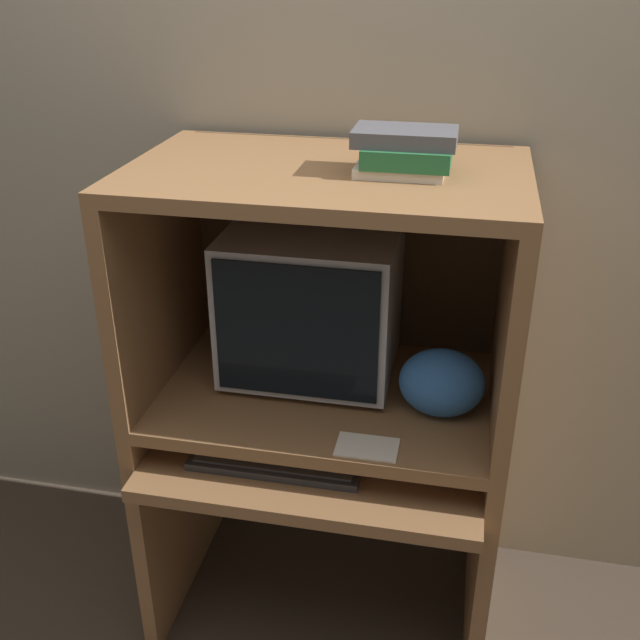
% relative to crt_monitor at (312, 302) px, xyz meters
% --- Properties ---
extents(wall_back, '(6.00, 0.06, 2.60)m').
position_rel_crt_monitor_xyz_m(wall_back, '(0.06, 0.28, 0.31)').
color(wall_back, gray).
rests_on(wall_back, ground_plane).
extents(desk_base, '(0.95, 0.69, 0.66)m').
position_rel_crt_monitor_xyz_m(desk_base, '(0.06, -0.13, -0.58)').
color(desk_base, brown).
rests_on(desk_base, ground_plane).
extents(desk_monitor_shelf, '(0.95, 0.61, 0.11)m').
position_rel_crt_monitor_xyz_m(desk_monitor_shelf, '(0.06, -0.08, -0.24)').
color(desk_monitor_shelf, brown).
rests_on(desk_monitor_shelf, desk_base).
extents(hutch_upper, '(0.95, 0.61, 0.61)m').
position_rel_crt_monitor_xyz_m(hutch_upper, '(0.06, -0.05, 0.19)').
color(hutch_upper, brown).
rests_on(hutch_upper, desk_monitor_shelf).
extents(crt_monitor, '(0.45, 0.38, 0.42)m').
position_rel_crt_monitor_xyz_m(crt_monitor, '(0.00, 0.00, 0.00)').
color(crt_monitor, '#B2B2B7').
rests_on(crt_monitor, desk_monitor_shelf).
extents(keyboard, '(0.44, 0.13, 0.03)m').
position_rel_crt_monitor_xyz_m(keyboard, '(-0.03, -0.29, -0.32)').
color(keyboard, '#2D2D30').
rests_on(keyboard, desk_base).
extents(mouse, '(0.07, 0.04, 0.03)m').
position_rel_crt_monitor_xyz_m(mouse, '(0.25, -0.28, -0.31)').
color(mouse, '#B7B7B7').
rests_on(mouse, desk_base).
extents(snack_bag, '(0.22, 0.16, 0.18)m').
position_rel_crt_monitor_xyz_m(snack_bag, '(0.36, -0.14, -0.13)').
color(snack_bag, '#336BB7').
rests_on(snack_bag, desk_monitor_shelf).
extents(book_stack, '(0.23, 0.15, 0.10)m').
position_rel_crt_monitor_xyz_m(book_stack, '(0.24, -0.10, 0.45)').
color(book_stack, beige).
rests_on(book_stack, hutch_upper).
extents(paper_card, '(0.15, 0.10, 0.00)m').
position_rel_crt_monitor_xyz_m(paper_card, '(0.20, -0.32, -0.21)').
color(paper_card, beige).
rests_on(paper_card, desk_monitor_shelf).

